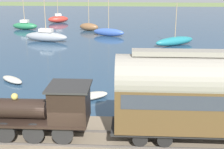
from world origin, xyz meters
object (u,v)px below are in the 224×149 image
object	(u,v)px
rowboat_off_pier	(161,110)
rowboat_near_shore	(142,75)
passenger_coach	(210,93)
sailboat_red	(58,19)
sailboat_blue	(109,32)
rowboat_mid_harbor	(91,96)
sailboat_teal	(175,41)
sailboat_green	(25,26)
steam_locomotive	(47,108)
sailboat_gray	(46,36)
sailboat_brown	(89,27)
rowboat_far_out	(12,80)

from	to	relation	value
rowboat_off_pier	rowboat_near_shore	world-z (taller)	rowboat_off_pier
passenger_coach	sailboat_red	bearing A→B (deg)	21.07
sailboat_blue	rowboat_mid_harbor	bearing A→B (deg)	-161.41
sailboat_teal	sailboat_green	xyz separation A→B (m)	(11.79, 24.05, 0.08)
rowboat_mid_harbor	steam_locomotive	bearing A→B (deg)	138.90
passenger_coach	sailboat_gray	size ratio (longest dim) A/B	1.40
sailboat_gray	rowboat_near_shore	world-z (taller)	sailboat_gray
sailboat_brown	rowboat_mid_harbor	size ratio (longest dim) A/B	2.61
sailboat_red	rowboat_off_pier	size ratio (longest dim) A/B	4.19
sailboat_teal	rowboat_mid_harbor	size ratio (longest dim) A/B	2.05
sailboat_blue	rowboat_far_out	world-z (taller)	sailboat_blue
rowboat_mid_harbor	rowboat_near_shore	size ratio (longest dim) A/B	1.08
sailboat_green	rowboat_far_out	size ratio (longest dim) A/B	2.04
rowboat_far_out	sailboat_green	bearing A→B (deg)	54.36
sailboat_green	rowboat_off_pier	distance (m)	39.31
sailboat_brown	passenger_coach	bearing A→B (deg)	-143.32
sailboat_brown	sailboat_green	xyz separation A→B (m)	(0.63, 11.19, -0.01)
rowboat_near_shore	rowboat_far_out	bearing A→B (deg)	61.97
sailboat_brown	rowboat_off_pier	world-z (taller)	sailboat_brown
rowboat_mid_harbor	rowboat_near_shore	bearing A→B (deg)	-66.12
sailboat_red	rowboat_far_out	xyz separation A→B (m)	(-36.52, -4.05, -0.51)
rowboat_near_shore	steam_locomotive	bearing A→B (deg)	118.33
sailboat_red	sailboat_blue	bearing A→B (deg)	-165.44
sailboat_brown	rowboat_far_out	xyz separation A→B (m)	(-27.25, 3.27, -0.44)
sailboat_gray	rowboat_mid_harbor	distance (m)	22.94
sailboat_teal	rowboat_off_pier	xyz separation A→B (m)	(-21.95, 3.89, -0.33)
sailboat_red	sailboat_green	world-z (taller)	sailboat_red
rowboat_mid_harbor	sailboat_blue	bearing A→B (deg)	-29.25
steam_locomotive	sailboat_teal	xyz separation A→B (m)	(26.59, -10.26, -1.73)
steam_locomotive	rowboat_mid_harbor	xyz separation A→B (m)	(7.00, -1.38, -2.07)
passenger_coach	sailboat_blue	xyz separation A→B (m)	(32.88, 7.15, -2.67)
sailboat_green	rowboat_off_pier	size ratio (longest dim) A/B	2.44
sailboat_red	rowboat_near_shore	world-z (taller)	sailboat_red
passenger_coach	sailboat_teal	xyz separation A→B (m)	(26.59, -2.05, -2.72)
sailboat_brown	sailboat_teal	bearing A→B (deg)	-110.24
passenger_coach	sailboat_green	size ratio (longest dim) A/B	1.80
rowboat_mid_harbor	rowboat_near_shore	world-z (taller)	rowboat_mid_harbor
sailboat_green	rowboat_near_shore	world-z (taller)	sailboat_green
sailboat_gray	sailboat_red	distance (m)	19.01
steam_locomotive	sailboat_teal	bearing A→B (deg)	-21.09
sailboat_teal	rowboat_off_pier	bearing A→B (deg)	137.28
rowboat_off_pier	passenger_coach	bearing A→B (deg)	-156.01
passenger_coach	rowboat_far_out	bearing A→B (deg)	53.27
sailboat_green	rowboat_mid_harbor	xyz separation A→B (m)	(-31.38, -15.17, -0.42)
sailboat_gray	rowboat_far_out	world-z (taller)	sailboat_gray
sailboat_gray	sailboat_red	world-z (taller)	sailboat_red
rowboat_off_pier	rowboat_near_shore	distance (m)	7.96
steam_locomotive	sailboat_red	distance (m)	48.09
sailboat_gray	rowboat_off_pier	size ratio (longest dim) A/B	3.12
sailboat_teal	rowboat_far_out	size ratio (longest dim) A/B	2.25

